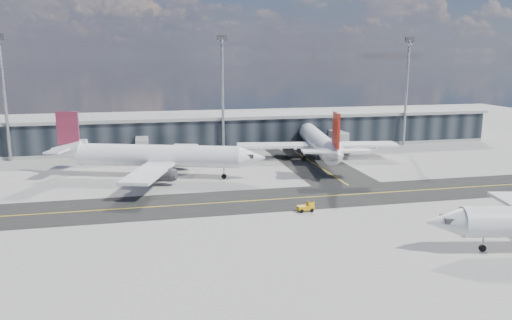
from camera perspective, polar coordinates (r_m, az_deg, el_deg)
The scene contains 8 objects.
ground at distance 81.09m, azimuth 1.45°, elevation -5.38°, with size 300.00×300.00×0.00m, color gray.
taxiway_lanes at distance 92.02m, azimuth 2.22°, elevation -3.28°, with size 180.00×63.00×0.03m.
terminal_concourse at distance 132.96m, azimuth -4.20°, elevation 3.18°, with size 152.00×19.80×8.80m.
floodlight_masts at distance 124.88m, azimuth -3.84°, elevation 7.95°, with size 102.50×0.70×28.90m.
airliner_af at distance 101.92m, azimuth -11.40°, elevation 0.46°, with size 43.08×37.17×13.07m.
airliner_redtail at distance 117.00m, azimuth 7.15°, elevation 2.08°, with size 38.27×44.70×13.25m.
baggage_tug at distance 78.99m, azimuth 5.86°, elevation -5.29°, with size 2.64×1.45×1.61m.
service_van at distance 117.15m, azimuth -1.25°, elevation 0.32°, with size 2.12×4.60×1.28m, color white.
Camera 1 is at (-18.66, -75.20, 23.94)m, focal length 35.00 mm.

